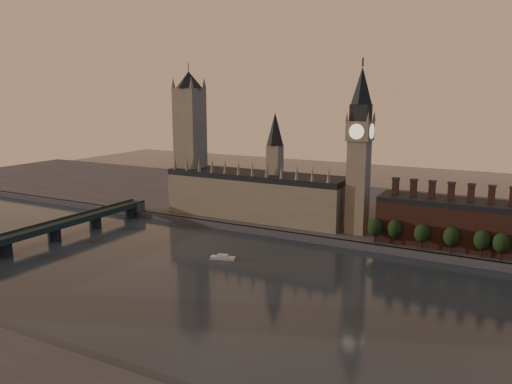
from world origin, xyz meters
TOP-DOWN VIEW (x-y plane):
  - ground at (0.00, 0.00)m, footprint 900.00×900.00m
  - north_bank at (0.00, 178.04)m, footprint 900.00×182.00m
  - palace_of_westminster at (-64.41, 114.91)m, footprint 130.00×30.30m
  - victoria_tower at (-120.00, 115.00)m, footprint 24.00×24.00m
  - big_ben at (10.00, 110.00)m, footprint 15.00×15.00m
  - chimney_block at (80.00, 110.00)m, footprint 110.00×25.00m
  - embankment_tree_0 at (26.08, 93.84)m, footprint 8.60×8.60m
  - embankment_tree_1 at (37.00, 95.48)m, footprint 8.60×8.60m
  - embankment_tree_2 at (52.62, 93.57)m, footprint 8.60×8.60m
  - embankment_tree_3 at (68.03, 94.17)m, footprint 8.60×8.60m
  - embankment_tree_4 at (83.28, 95.17)m, footprint 8.60×8.60m
  - embankment_tree_5 at (92.62, 94.16)m, footprint 8.60×8.60m
  - westminster_bridge at (-155.00, -2.70)m, footprint 14.00×200.00m
  - river_boat at (-42.83, 36.05)m, footprint 14.34×7.77m

SIDE VIEW (x-z plane):
  - ground at x=0.00m, z-range 0.00..0.00m
  - river_boat at x=-42.83m, z-range -0.32..2.43m
  - north_bank at x=0.00m, z-range 0.00..4.00m
  - westminster_bridge at x=-155.00m, z-range 1.66..13.21m
  - embankment_tree_0 at x=26.08m, z-range 6.03..20.91m
  - embankment_tree_1 at x=37.00m, z-range 6.03..20.91m
  - embankment_tree_2 at x=52.62m, z-range 6.03..20.91m
  - embankment_tree_3 at x=68.03m, z-range 6.03..20.91m
  - embankment_tree_4 at x=83.28m, z-range 6.03..20.91m
  - embankment_tree_5 at x=92.62m, z-range 6.03..20.91m
  - chimney_block at x=80.00m, z-range -0.68..36.32m
  - palace_of_westminster at x=-64.41m, z-range -15.37..58.63m
  - big_ben at x=10.00m, z-range 3.33..110.33m
  - victoria_tower at x=-120.00m, z-range 5.09..113.09m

